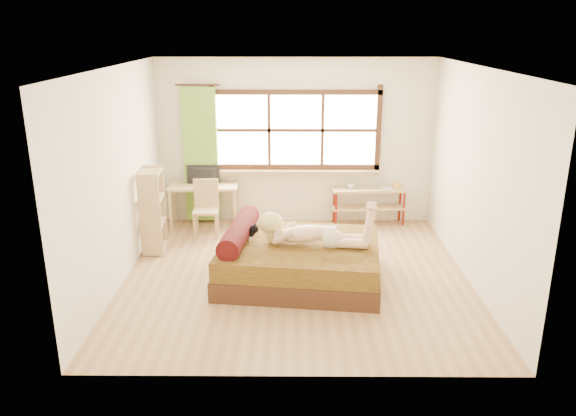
{
  "coord_description": "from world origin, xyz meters",
  "views": [
    {
      "loc": [
        -0.06,
        -6.81,
        3.17
      ],
      "look_at": [
        -0.11,
        0.2,
        0.88
      ],
      "focal_mm": 35.0,
      "sensor_mm": 36.0,
      "label": 1
    }
  ],
  "objects_px": {
    "bed": "(296,260)",
    "pipe_shelf": "(370,198)",
    "desk": "(203,191)",
    "chair": "(206,204)",
    "bookshelf": "(153,210)",
    "woman": "(312,222)",
    "kitten": "(244,231)"
  },
  "relations": [
    {
      "from": "woman",
      "to": "bookshelf",
      "type": "distance_m",
      "value": 2.51
    },
    {
      "from": "bed",
      "to": "pipe_shelf",
      "type": "xyz_separation_m",
      "value": [
        1.23,
        2.17,
        0.17
      ]
    },
    {
      "from": "desk",
      "to": "pipe_shelf",
      "type": "relative_size",
      "value": 0.92
    },
    {
      "from": "chair",
      "to": "pipe_shelf",
      "type": "relative_size",
      "value": 0.7
    },
    {
      "from": "bookshelf",
      "to": "kitten",
      "type": "bearing_deg",
      "value": -37.22
    },
    {
      "from": "woman",
      "to": "kitten",
      "type": "distance_m",
      "value": 0.9
    },
    {
      "from": "kitten",
      "to": "chair",
      "type": "distance_m",
      "value": 1.76
    },
    {
      "from": "kitten",
      "to": "desk",
      "type": "height_order",
      "value": "kitten"
    },
    {
      "from": "bed",
      "to": "pipe_shelf",
      "type": "bearing_deg",
      "value": 67.28
    },
    {
      "from": "bed",
      "to": "bookshelf",
      "type": "xyz_separation_m",
      "value": [
        -2.08,
        0.99,
        0.34
      ]
    },
    {
      "from": "bed",
      "to": "chair",
      "type": "bearing_deg",
      "value": 136.77
    },
    {
      "from": "desk",
      "to": "chair",
      "type": "xyz_separation_m",
      "value": [
        0.1,
        -0.37,
        -0.12
      ]
    },
    {
      "from": "kitten",
      "to": "chair",
      "type": "xyz_separation_m",
      "value": [
        -0.74,
        1.59,
        -0.14
      ]
    },
    {
      "from": "desk",
      "to": "bookshelf",
      "type": "distance_m",
      "value": 1.21
    },
    {
      "from": "pipe_shelf",
      "to": "desk",
      "type": "bearing_deg",
      "value": 178.51
    },
    {
      "from": "pipe_shelf",
      "to": "kitten",
      "type": "bearing_deg",
      "value": -136.5
    },
    {
      "from": "desk",
      "to": "chair",
      "type": "height_order",
      "value": "chair"
    },
    {
      "from": "chair",
      "to": "bookshelf",
      "type": "bearing_deg",
      "value": -136.82
    },
    {
      "from": "pipe_shelf",
      "to": "bookshelf",
      "type": "distance_m",
      "value": 3.52
    },
    {
      "from": "kitten",
      "to": "woman",
      "type": "bearing_deg",
      "value": -2.92
    },
    {
      "from": "chair",
      "to": "bookshelf",
      "type": "height_order",
      "value": "bookshelf"
    },
    {
      "from": "bed",
      "to": "desk",
      "type": "xyz_separation_m",
      "value": [
        -1.5,
        2.05,
        0.33
      ]
    },
    {
      "from": "woman",
      "to": "pipe_shelf",
      "type": "xyz_separation_m",
      "value": [
        1.03,
        2.23,
        -0.36
      ]
    },
    {
      "from": "kitten",
      "to": "bookshelf",
      "type": "bearing_deg",
      "value": 154.41
    },
    {
      "from": "chair",
      "to": "pipe_shelf",
      "type": "distance_m",
      "value": 2.69
    },
    {
      "from": "desk",
      "to": "bookshelf",
      "type": "xyz_separation_m",
      "value": [
        -0.57,
        -1.06,
        0.01
      ]
    },
    {
      "from": "woman",
      "to": "pipe_shelf",
      "type": "height_order",
      "value": "woman"
    },
    {
      "from": "pipe_shelf",
      "to": "bookshelf",
      "type": "bearing_deg",
      "value": -164.33
    },
    {
      "from": "chair",
      "to": "kitten",
      "type": "bearing_deg",
      "value": -67.96
    },
    {
      "from": "chair",
      "to": "bookshelf",
      "type": "distance_m",
      "value": 0.97
    },
    {
      "from": "woman",
      "to": "chair",
      "type": "distance_m",
      "value": 2.39
    },
    {
      "from": "bed",
      "to": "bookshelf",
      "type": "height_order",
      "value": "bookshelf"
    }
  ]
}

